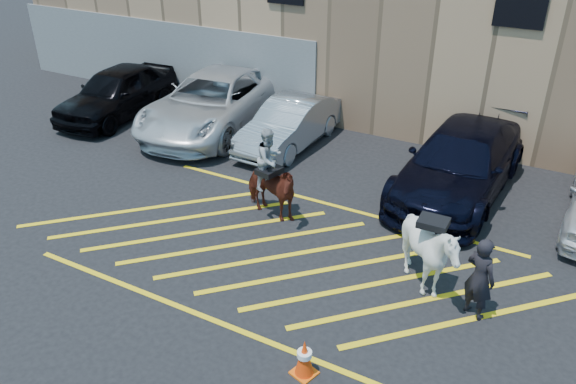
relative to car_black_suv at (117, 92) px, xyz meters
The scene contains 10 objects.
ground 10.32m from the car_black_suv, 25.45° to the right, with size 90.00×90.00×0.00m, color black.
car_black_suv is the anchor object (origin of this frame).
car_white_pickup 3.66m from the car_black_suv, 10.68° to the left, with size 3.00×6.50×1.81m, color silver.
car_silver_sedan 6.55m from the car_black_suv, ahead, with size 1.53×4.40×1.45m, color #989FA6.
car_blue_suv 11.83m from the car_black_suv, ahead, with size 2.41×5.92×1.72m, color black.
handler 14.12m from the car_black_suv, 19.42° to the right, with size 0.62×0.41×1.69m, color black.
hatching_zone 10.45m from the car_black_suv, 26.94° to the right, with size 12.60×5.12×0.01m.
mounted_bay 8.81m from the car_black_suv, 22.90° to the right, with size 1.88×1.16×2.31m.
saddled_white 13.04m from the car_black_suv, 19.71° to the right, with size 1.46×1.63×1.77m.
traffic_cone 13.50m from the car_black_suv, 34.10° to the right, with size 0.47×0.47×0.73m.
Camera 1 is at (4.88, -9.22, 7.21)m, focal length 35.00 mm.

